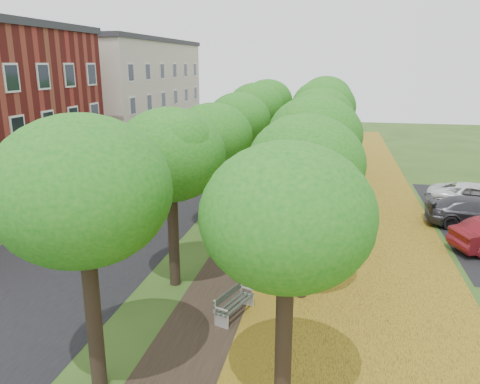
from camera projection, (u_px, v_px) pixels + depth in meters
The scene contains 9 objects.
street_asphalt at pixel (140, 207), 27.49m from camera, with size 8.00×70.00×0.01m, color black.
footpath at pixel (266, 215), 26.04m from camera, with size 3.20×70.00×0.01m, color black.
leaf_verge at pixel (359, 221), 25.07m from camera, with size 7.50×70.00×0.01m, color #A5921E.
tree_row_west at pixel (227, 125), 25.14m from camera, with size 4.16×34.16×6.79m.
tree_row_east at pixel (318, 127), 24.21m from camera, with size 4.16×34.16×6.79m.
building_cream at pixel (120, 95), 44.94m from camera, with size 10.30×20.30×10.40m.
bench at pixel (233, 303), 15.61m from camera, with size 1.09×1.89×0.86m.
car_grey at pixel (479, 213), 24.04m from camera, with size 2.12×5.22×1.52m, color #343439.
car_white at pixel (479, 198), 26.56m from camera, with size 2.56×5.54×1.54m, color silver.
Camera 1 is at (3.52, -9.55, 8.19)m, focal length 35.00 mm.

